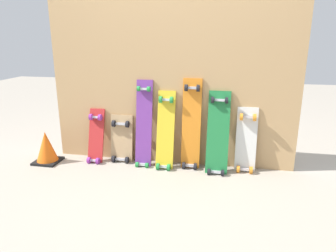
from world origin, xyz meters
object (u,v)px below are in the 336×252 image
(skateboard_yellow, at_px, (165,133))
(traffic_cone, at_px, (46,148))
(skateboard_natural, at_px, (121,141))
(skateboard_white, at_px, (246,143))
(skateboard_red, at_px, (96,139))
(skateboard_green, at_px, (218,136))
(skateboard_orange, at_px, (191,127))
(skateboard_purple, at_px, (144,127))

(skateboard_yellow, distance_m, traffic_cone, 1.26)
(skateboard_natural, bearing_deg, skateboard_white, -0.22)
(skateboard_red, xyz_separation_m, skateboard_green, (1.26, -0.01, 0.11))
(skateboard_green, xyz_separation_m, skateboard_white, (0.27, 0.05, -0.07))
(traffic_cone, bearing_deg, skateboard_red, 17.29)
(skateboard_orange, relative_size, traffic_cone, 2.85)
(skateboard_purple, bearing_deg, traffic_cone, -170.73)
(skateboard_orange, relative_size, skateboard_green, 1.12)
(skateboard_white, bearing_deg, traffic_cone, -174.58)
(skateboard_white, xyz_separation_m, traffic_cone, (-2.02, -0.19, -0.12))
(skateboard_red, distance_m, traffic_cone, 0.51)
(skateboard_purple, height_order, skateboard_orange, skateboard_orange)
(traffic_cone, bearing_deg, skateboard_purple, 9.27)
(skateboard_red, height_order, traffic_cone, skateboard_red)
(skateboard_orange, distance_m, traffic_cone, 1.52)
(skateboard_red, bearing_deg, skateboard_natural, 9.66)
(skateboard_red, relative_size, skateboard_purple, 0.66)
(skateboard_purple, xyz_separation_m, traffic_cone, (-1.01, -0.16, -0.23))
(skateboard_white, bearing_deg, skateboard_yellow, -176.75)
(skateboard_red, relative_size, traffic_cone, 1.84)
(skateboard_natural, xyz_separation_m, skateboard_orange, (0.73, -0.01, 0.20))
(skateboard_green, bearing_deg, skateboard_orange, 169.07)
(skateboard_natural, height_order, skateboard_yellow, skateboard_yellow)
(skateboard_natural, xyz_separation_m, skateboard_white, (1.27, -0.00, 0.07))
(skateboard_purple, height_order, skateboard_green, skateboard_purple)
(skateboard_yellow, bearing_deg, skateboard_green, -1.02)
(skateboard_orange, xyz_separation_m, skateboard_green, (0.26, -0.05, -0.06))
(skateboard_yellow, bearing_deg, skateboard_purple, 175.56)
(skateboard_yellow, distance_m, skateboard_orange, 0.26)
(skateboard_purple, xyz_separation_m, skateboard_white, (1.01, 0.03, -0.11))
(skateboard_natural, distance_m, skateboard_yellow, 0.50)
(skateboard_natural, bearing_deg, skateboard_green, -3.37)
(skateboard_yellow, relative_size, skateboard_white, 1.20)
(skateboard_green, bearing_deg, skateboard_purple, 177.94)
(skateboard_orange, bearing_deg, skateboard_red, -177.84)
(skateboard_yellow, distance_m, skateboard_white, 0.79)
(skateboard_red, xyz_separation_m, skateboard_yellow, (0.75, -0.00, 0.11))
(skateboard_purple, bearing_deg, skateboard_red, -178.55)
(skateboard_red, height_order, skateboard_purple, skateboard_purple)
(skateboard_natural, distance_m, skateboard_white, 1.27)
(skateboard_yellow, height_order, skateboard_orange, skateboard_orange)
(skateboard_purple, distance_m, skateboard_white, 1.02)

